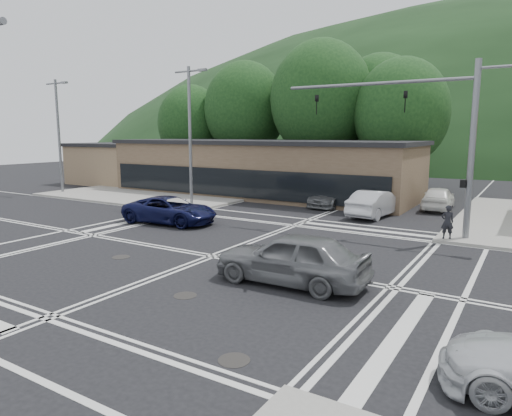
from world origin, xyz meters
The scene contains 19 objects.
ground centered at (0.00, 0.00, 0.00)m, with size 120.00×120.00×0.00m, color black.
sidewalk_nw centered at (-15.00, 15.00, 0.07)m, with size 16.00×16.00×0.15m, color gray.
commercial_row centered at (-8.00, 17.00, 2.00)m, with size 24.00×8.00×4.00m, color brown.
commercial_nw centered at (-24.00, 17.00, 1.80)m, with size 8.00×7.00×3.60m, color #846B4F.
hill_north centered at (0.00, 90.00, 0.00)m, with size 252.00×126.00×140.00m, color black.
tree_n_a centered at (-14.00, 24.00, 7.14)m, with size 8.00×8.00×11.75m.
tree_n_b centered at (-6.00, 24.00, 7.79)m, with size 9.00×9.00×12.98m.
tree_n_c centered at (1.00, 24.00, 6.49)m, with size 7.60×7.60×10.87m.
tree_n_d centered at (-20.00, 23.00, 5.84)m, with size 6.80×6.80×9.76m.
tree_n_e centered at (-2.00, 28.00, 7.14)m, with size 8.40×8.40×11.98m.
streetlight_nw centered at (-8.44, 9.00, 5.05)m, with size 2.50×0.25×9.00m.
streetlight_w centered at (-21.94, 9.00, 5.05)m, with size 2.50×0.25×9.00m.
signal_mast_ne centered at (6.95, 8.20, 5.07)m, with size 11.65×0.30×8.00m.
car_blue_west centered at (-6.06, 4.25, 0.72)m, with size 2.41×5.22×1.45m, color #0C0F36.
car_grey_center centered at (4.21, -1.30, 0.86)m, with size 2.02×5.03×1.71m, color slate.
car_queue_a centered at (2.82, 12.08, 0.78)m, with size 1.65×4.74×1.56m, color #B8B9C0.
car_queue_b centered at (5.50, 16.58, 0.75)m, with size 1.77×4.40×1.50m, color white.
car_northbound centered at (-0.80, 14.40, 0.68)m, with size 1.92×4.71×1.37m, color slate.
pedestrian centered at (7.50, 7.50, 0.92)m, with size 0.56×0.37×1.53m, color black.
Camera 1 is at (10.72, -14.05, 4.84)m, focal length 32.00 mm.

